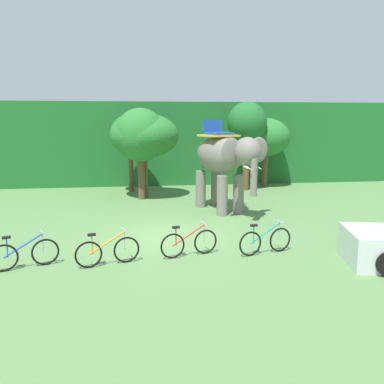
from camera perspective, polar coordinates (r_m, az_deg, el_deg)
The scene contains 12 objects.
ground_plane at distance 13.35m, azimuth -3.33°, elevation -6.34°, with size 80.00×80.00×0.00m, color #567F47.
foliage_hedge at distance 26.36m, azimuth -5.61°, elevation 7.03°, with size 36.00×6.00×4.79m, color #1E6028.
tree_left at distance 21.45m, azimuth -8.67°, elevation 7.94°, with size 2.08×2.08×4.05m.
tree_center_left at distance 19.44m, azimuth -7.23°, elevation 7.84°, with size 2.43×2.43×4.33m.
tree_center at distance 19.84m, azimuth -6.66°, elevation 7.82°, with size 3.29×3.29×4.10m.
tree_far_right at distance 22.08m, azimuth 7.72°, elevation 9.44°, with size 2.10×2.10×4.72m.
tree_right at distance 23.45m, azimuth 10.28°, elevation 7.50°, with size 2.72×2.72×3.88m.
elephant at distance 16.68m, azimuth 4.45°, elevation 4.65°, with size 2.77×4.22×3.78m.
bike_blue at distance 11.37m, azimuth -22.40°, elevation -8.01°, with size 1.62×0.73×0.92m.
bike_orange at distance 10.97m, azimuth -11.73°, elevation -8.10°, with size 1.65×0.65×0.92m.
bike_red at distance 11.44m, azimuth -0.40°, elevation -7.12°, with size 1.66×0.64×0.92m.
bike_teal at distance 11.82m, azimuth 10.24°, elevation -6.72°, with size 1.66×0.63×0.92m.
Camera 1 is at (-0.92, -12.77, 3.76)m, focal length 38.07 mm.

